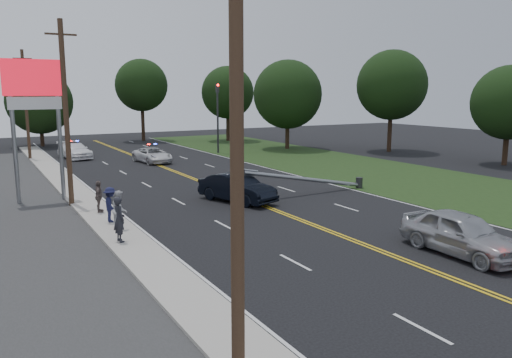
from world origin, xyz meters
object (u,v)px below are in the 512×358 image
fallen_streetlight (311,179)px  bystander_b (120,210)px  emergency_a (152,155)px  utility_pole_far (26,104)px  waiting_sedan (462,233)px  pylon_sign (34,96)px  bystander_d (99,197)px  utility_pole_mid (66,113)px  emergency_b (75,150)px  bystander_a (119,219)px  crashed_sedan (237,188)px  bystander_c (110,205)px  traffic_signal (218,112)px  utility_pole_near (237,151)px

fallen_streetlight → bystander_b: bearing=-168.3°
emergency_a → bystander_b: bearing=-118.8°
utility_pole_far → emergency_a: (9.31, -7.64, -4.43)m
utility_pole_far → waiting_sedan: utility_pole_far is taller
pylon_sign → fallen_streetlight: bearing=-22.2°
bystander_d → utility_pole_mid: bearing=34.0°
emergency_b → bystander_a: bystander_a is taller
utility_pole_mid → utility_pole_far: size_ratio=1.00×
bystander_b → pylon_sign: bearing=32.9°
crashed_sedan → bystander_c: bearing=171.8°
crashed_sedan → emergency_b: (-4.64, 24.44, -0.05)m
fallen_streetlight → bystander_b: size_ratio=5.35×
waiting_sedan → traffic_signal: bearing=81.2°
crashed_sedan → emergency_a: size_ratio=1.03×
utility_pole_mid → bystander_c: utility_pole_mid is taller
fallen_streetlight → emergency_a: (-4.08, 18.36, -0.26)m
crashed_sedan → emergency_b: size_ratio=0.94×
waiting_sedan → emergency_a: size_ratio=1.06×
bystander_c → utility_pole_near: bearing=176.9°
emergency_b → utility_pole_mid: bearing=-108.6°
bystander_c → utility_pole_far: bearing=2.4°
pylon_sign → crashed_sedan: (9.73, -5.72, -5.19)m
pylon_sign → utility_pole_near: size_ratio=0.80×
fallen_streetlight → waiting_sedan: (-1.79, -12.39, -0.07)m
utility_pole_far → bystander_d: 25.26m
emergency_b → bystander_a: 29.45m
utility_pole_mid → crashed_sedan: utility_pole_mid is taller
utility_pole_near → bystander_d: (0.88, 17.10, -4.15)m
utility_pole_near → emergency_b: 41.12m
traffic_signal → bystander_a: bearing=-122.7°
traffic_signal → utility_pole_mid: 25.12m
traffic_signal → utility_pole_mid: size_ratio=0.70×
pylon_sign → fallen_streetlight: (14.69, -6.00, -5.08)m
utility_pole_near → bystander_c: size_ratio=5.98×
utility_pole_mid → pylon_sign: bearing=123.0°
emergency_b → pylon_sign: bearing=-113.5°
bystander_a → bystander_d: bearing=-9.9°
utility_pole_far → bystander_d: bearing=-88.0°
waiting_sedan → bystander_c: bearing=134.5°
pylon_sign → utility_pole_mid: bearing=-57.0°
crashed_sedan → bystander_b: 7.96m
traffic_signal → waiting_sedan: 35.05m
utility_pole_near → emergency_b: bearing=84.7°
bystander_b → bystander_d: 3.67m
traffic_signal → utility_pole_near: utility_pole_near is taller
utility_pole_far → waiting_sedan: size_ratio=2.01×
traffic_signal → utility_pole_far: utility_pole_far is taller
utility_pole_mid → traffic_signal: bearing=45.8°
pylon_sign → traffic_signal: 24.75m
utility_pole_far → waiting_sedan: 40.32m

